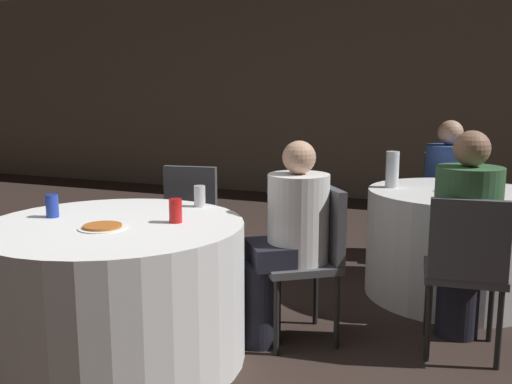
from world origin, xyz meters
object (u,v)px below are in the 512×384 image
(chair_far_north, at_px, (446,194))
(person_blue_shirt, at_px, (448,189))
(chair_near_north, at_px, (186,217))
(soda_can_blue, at_px, (52,206))
(table_far, at_px, (453,243))
(table_near, at_px, (116,291))
(pizza_plate_near, at_px, (102,227))
(bottle_far, at_px, (392,169))
(soda_can_red, at_px, (176,211))
(person_white_shirt, at_px, (286,241))
(soda_can_silver, at_px, (200,196))
(person_green_jacket, at_px, (465,239))
(chair_far_south, at_px, (466,261))
(chair_near_northeast, at_px, (313,247))

(chair_far_north, relative_size, person_blue_shirt, 0.75)
(person_blue_shirt, bearing_deg, chair_near_north, 34.19)
(soda_can_blue, bearing_deg, table_far, 40.48)
(table_near, xyz_separation_m, pizza_plate_near, (0.02, -0.12, 0.37))
(table_near, xyz_separation_m, bottle_far, (1.14, 1.62, 0.49))
(person_blue_shirt, height_order, soda_can_blue, person_blue_shirt)
(table_far, height_order, pizza_plate_near, pizza_plate_near)
(soda_can_red, bearing_deg, person_blue_shirt, 63.47)
(chair_near_north, height_order, person_white_shirt, person_white_shirt)
(person_white_shirt, bearing_deg, chair_near_north, 24.16)
(bottle_far, bearing_deg, table_near, -125.08)
(table_far, height_order, soda_can_silver, soda_can_silver)
(person_blue_shirt, bearing_deg, bottle_far, 62.40)
(person_blue_shirt, bearing_deg, soda_can_silver, 50.46)
(soda_can_silver, bearing_deg, table_near, -111.97)
(person_white_shirt, bearing_deg, person_green_jacket, -108.23)
(chair_near_north, height_order, chair_far_north, same)
(table_near, bearing_deg, soda_can_red, 23.44)
(chair_far_north, bearing_deg, table_far, 90.00)
(table_far, relative_size, pizza_plate_near, 4.96)
(chair_far_south, height_order, person_blue_shirt, person_blue_shirt)
(chair_near_northeast, xyz_separation_m, chair_near_north, (-1.04, 0.43, 0.00))
(chair_far_north, relative_size, soda_can_blue, 7.10)
(chair_far_south, distance_m, pizza_plate_near, 1.83)
(table_far, bearing_deg, bottle_far, -176.71)
(chair_near_northeast, bearing_deg, person_blue_shirt, -53.42)
(table_near, xyz_separation_m, chair_near_northeast, (0.87, 0.62, 0.16))
(person_white_shirt, bearing_deg, person_blue_shirt, -56.07)
(chair_near_northeast, distance_m, pizza_plate_near, 1.15)
(chair_far_north, bearing_deg, chair_near_northeast, 67.15)
(chair_far_south, bearing_deg, person_white_shirt, -178.05)
(person_white_shirt, distance_m, pizza_plate_near, 0.98)
(soda_can_silver, height_order, bottle_far, bottle_far)
(chair_far_south, bearing_deg, person_green_jacket, 90.00)
(chair_far_south, height_order, bottle_far, bottle_far)
(table_near, bearing_deg, person_blue_shirt, 59.43)
(chair_near_north, bearing_deg, chair_far_south, 158.87)
(table_far, height_order, person_blue_shirt, person_blue_shirt)
(chair_far_south, xyz_separation_m, person_blue_shirt, (-0.21, 1.81, 0.07))
(table_near, xyz_separation_m, person_white_shirt, (0.74, 0.53, 0.21))
(table_far, distance_m, soda_can_blue, 2.58)
(chair_near_north, bearing_deg, table_far, -170.22)
(table_near, relative_size, person_green_jacket, 1.11)
(chair_far_north, bearing_deg, soda_can_blue, 48.53)
(chair_far_south, height_order, soda_can_red, chair_far_south)
(soda_can_silver, bearing_deg, person_white_shirt, -0.16)
(person_blue_shirt, height_order, soda_can_red, person_blue_shirt)
(table_near, distance_m, chair_far_north, 3.00)
(person_green_jacket, bearing_deg, chair_near_north, 166.32)
(person_white_shirt, distance_m, bottle_far, 1.19)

